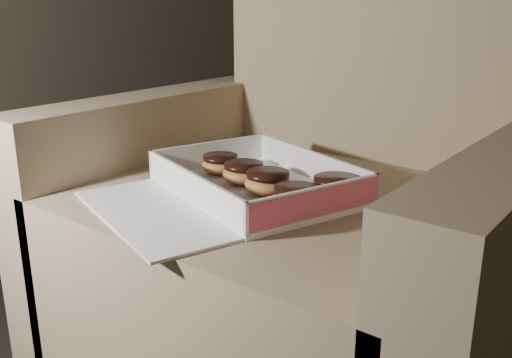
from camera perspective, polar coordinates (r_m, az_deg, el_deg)
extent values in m
cube|color=tan|center=(1.19, 3.47, -10.69)|extent=(0.73, 0.73, 0.43)
cube|color=tan|center=(1.34, 12.27, 13.62)|extent=(0.73, 0.14, 0.53)
cube|color=tan|center=(1.40, -10.00, -3.23)|extent=(0.12, 0.73, 0.57)
cube|color=tan|center=(1.01, 22.85, -12.87)|extent=(0.12, 0.73, 0.57)
cube|color=white|center=(1.06, 0.00, -1.23)|extent=(0.43, 0.37, 0.01)
cube|color=white|center=(1.13, 5.63, 1.44)|extent=(0.34, 0.12, 0.05)
cube|color=white|center=(0.99, -6.41, -0.87)|extent=(0.34, 0.12, 0.05)
cube|color=white|center=(1.20, -4.62, 2.46)|extent=(0.09, 0.26, 0.05)
cube|color=white|center=(0.92, 6.04, -2.37)|extent=(0.09, 0.26, 0.05)
cube|color=#DA5774|center=(0.92, 6.22, -2.45)|extent=(0.09, 0.25, 0.05)
cube|color=white|center=(0.97, -10.43, -3.46)|extent=(0.38, 0.26, 0.01)
ellipsoid|color=#CA8046|center=(1.03, 1.20, -0.46)|extent=(0.08, 0.08, 0.04)
cylinder|color=black|center=(1.03, 1.20, 0.49)|extent=(0.08, 0.08, 0.01)
ellipsoid|color=#CA8046|center=(1.16, -3.58, 1.42)|extent=(0.08, 0.08, 0.04)
cylinder|color=black|center=(1.15, -3.59, 2.18)|extent=(0.07, 0.07, 0.01)
ellipsoid|color=#CA8046|center=(0.95, 4.08, -2.09)|extent=(0.08, 0.08, 0.04)
cylinder|color=black|center=(0.95, 4.11, -1.10)|extent=(0.08, 0.08, 0.01)
ellipsoid|color=#CA8046|center=(1.01, 8.00, -1.06)|extent=(0.09, 0.09, 0.04)
cylinder|color=black|center=(1.00, 8.04, -0.08)|extent=(0.08, 0.08, 0.01)
ellipsoid|color=#CA8046|center=(1.09, -1.24, 0.52)|extent=(0.08, 0.08, 0.04)
cylinder|color=black|center=(1.09, -1.24, 1.37)|extent=(0.08, 0.08, 0.01)
ellipsoid|color=black|center=(1.16, -8.27, 0.48)|extent=(0.01, 0.01, 0.00)
ellipsoid|color=black|center=(0.91, -1.19, -4.10)|extent=(0.01, 0.01, 0.00)
ellipsoid|color=black|center=(0.95, -3.75, -3.19)|extent=(0.01, 0.01, 0.00)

